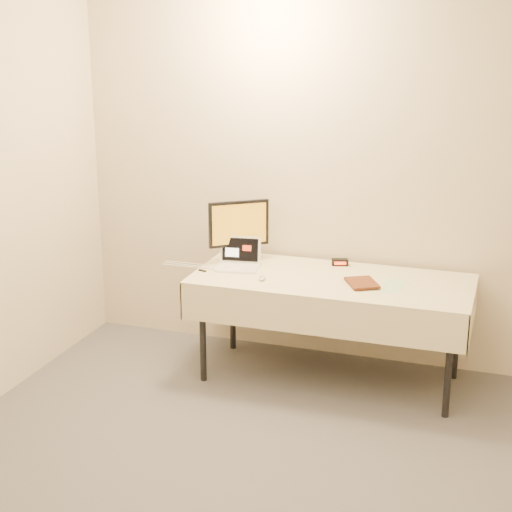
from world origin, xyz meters
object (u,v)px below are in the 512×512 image
(table, at_px, (332,287))
(laptop, at_px, (238,260))
(monitor, at_px, (239,227))
(book, at_px, (349,268))

(table, height_order, laptop, laptop)
(laptop, xyz_separation_m, monitor, (-0.04, 0.11, 0.21))
(table, xyz_separation_m, monitor, (-0.71, 0.14, 0.32))
(table, height_order, book, book)
(monitor, height_order, book, monitor)
(laptop, bearing_deg, table, -11.25)
(table, xyz_separation_m, book, (0.14, -0.12, 0.18))
(monitor, bearing_deg, table, -47.68)
(laptop, height_order, monitor, monitor)
(book, bearing_deg, monitor, 134.05)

